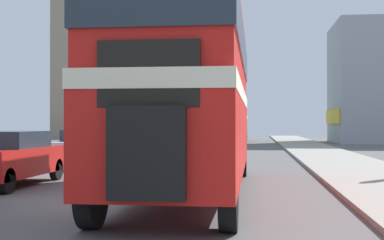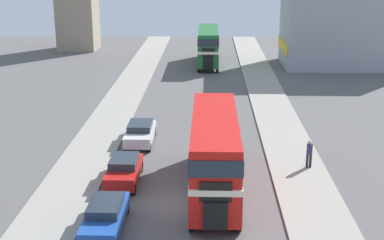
# 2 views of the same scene
# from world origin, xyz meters

# --- Properties ---
(ground_plane) EXTENTS (120.00, 120.00, 0.00)m
(ground_plane) POSITION_xyz_m (0.00, 0.00, 0.00)
(ground_plane) COLOR #565454
(double_decker_bus) EXTENTS (2.53, 11.04, 4.36)m
(double_decker_bus) POSITION_xyz_m (1.53, 1.67, 2.60)
(double_decker_bus) COLOR red
(double_decker_bus) RESTS_ON ground_plane
(bus_distant) EXTENTS (2.39, 11.16, 4.27)m
(bus_distant) POSITION_xyz_m (1.11, 38.03, 2.55)
(bus_distant) COLOR #1E602D
(bus_distant) RESTS_ON ground_plane
(car_parked_mid) EXTENTS (1.76, 4.17, 1.50)m
(car_parked_mid) POSITION_xyz_m (-3.72, 2.77, 0.77)
(car_parked_mid) COLOR red
(car_parked_mid) RESTS_ON ground_plane
(car_parked_far) EXTENTS (1.84, 4.38, 1.45)m
(car_parked_far) POSITION_xyz_m (-3.63, 9.63, 0.76)
(car_parked_far) COLOR silver
(car_parked_far) RESTS_ON ground_plane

